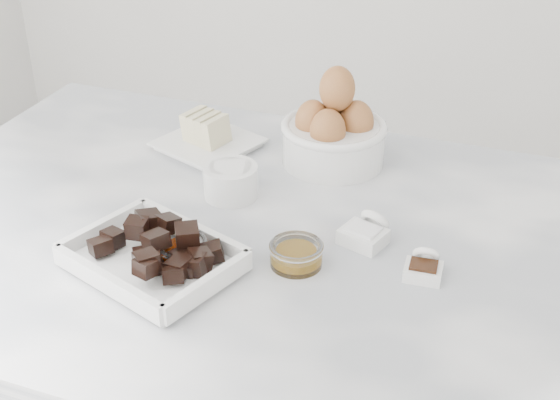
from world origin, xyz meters
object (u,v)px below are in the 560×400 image
Objects in this scene: chocolate_dish at (152,253)px; salt_spoon at (366,232)px; sugar_ramekin at (231,180)px; butter_plate at (207,136)px; vanilla_spoon at (424,267)px; honey_bowl at (296,254)px; egg_bowl at (334,132)px; zest_bowl at (181,250)px.

salt_spoon is (0.26, 0.17, -0.01)m from chocolate_dish.
butter_plate is at bearing 127.56° from sugar_ramekin.
vanilla_spoon is (0.44, -0.25, -0.01)m from butter_plate.
vanilla_spoon is (0.17, 0.04, -0.00)m from honey_bowl.
egg_bowl is 2.36× the size of honey_bowl.
honey_bowl is 0.18m from vanilla_spoon.
sugar_ramekin is 0.22m from honey_bowl.
salt_spoon reaches higher than honey_bowl.
vanilla_spoon is (0.33, -0.11, -0.02)m from sugar_ramekin.
butter_plate is 0.40m from salt_spoon.
egg_bowl reaches higher than butter_plate.
egg_bowl is at bearing 70.52° from chocolate_dish.
butter_plate is at bearing -172.89° from egg_bowl.
zest_bowl is 0.27m from salt_spoon.
honey_bowl and zest_bowl have the same top height.
salt_spoon is at bearing 50.41° from honey_bowl.
butter_plate reaches higher than sugar_ramekin.
egg_bowl is (0.12, 0.17, 0.03)m from sugar_ramekin.
zest_bowl is at bearing -87.40° from sugar_ramekin.
vanilla_spoon reaches higher than honey_bowl.
sugar_ramekin reaches higher than vanilla_spoon.
sugar_ramekin is at bearing -124.85° from egg_bowl.
zest_bowl is at bearing -70.56° from butter_plate.
chocolate_dish is 0.37m from butter_plate.
butter_plate is at bearing 109.44° from zest_bowl.
chocolate_dish reaches higher than sugar_ramekin.
chocolate_dish is 0.37m from vanilla_spoon.
egg_bowl is 0.32m from honey_bowl.
egg_bowl is at bearing 118.19° from salt_spoon.
egg_bowl is at bearing 73.13° from zest_bowl.
honey_bowl is (0.27, -0.29, -0.01)m from butter_plate.
honey_bowl is at bearing -167.60° from vanilla_spoon.
egg_bowl is (0.23, 0.03, 0.03)m from butter_plate.
chocolate_dish is at bearing -76.25° from butter_plate.
vanilla_spoon is at bearing 14.80° from zest_bowl.
vanilla_spoon is at bearing 18.11° from chocolate_dish.
chocolate_dish reaches higher than honey_bowl.
zest_bowl is (-0.15, -0.05, 0.00)m from honey_bowl.
zest_bowl is at bearing -106.87° from egg_bowl.
chocolate_dish is at bearing -146.71° from salt_spoon.
honey_bowl is 0.12m from salt_spoon.
zest_bowl is at bearing -162.58° from honey_bowl.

